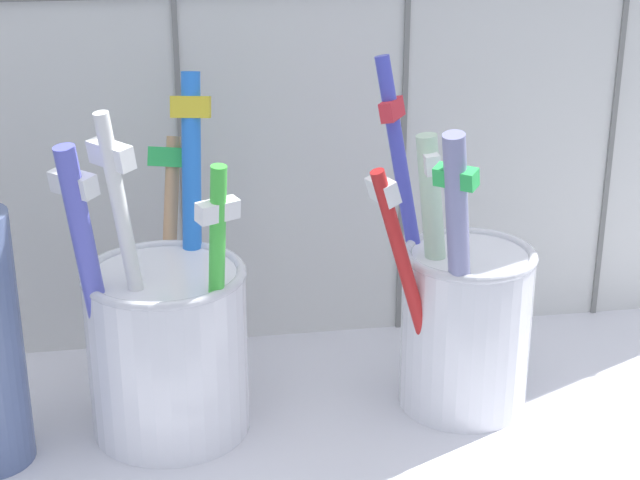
{
  "coord_description": "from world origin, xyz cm",
  "views": [
    {
      "loc": [
        -7.61,
        -45.71,
        31.01
      ],
      "look_at": [
        0.0,
        1.62,
        11.88
      ],
      "focal_mm": 58.48,
      "sensor_mm": 36.0,
      "label": 1
    }
  ],
  "objects": [
    {
      "name": "counter_slab",
      "position": [
        0.0,
        0.0,
        1.0
      ],
      "size": [
        64.0,
        22.0,
        2.0
      ],
      "primitive_type": "cube",
      "color": "silver",
      "rests_on": "ground"
    },
    {
      "name": "toothbrush_cup_left",
      "position": [
        -7.79,
        1.67,
        7.01
      ],
      "size": [
        9.04,
        10.28,
        17.5
      ],
      "color": "white",
      "rests_on": "counter_slab"
    },
    {
      "name": "toothbrush_cup_right",
      "position": [
        7.51,
        1.55,
        7.06
      ],
      "size": [
        9.36,
        8.27,
        18.39
      ],
      "color": "white",
      "rests_on": "counter_slab"
    }
  ]
}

